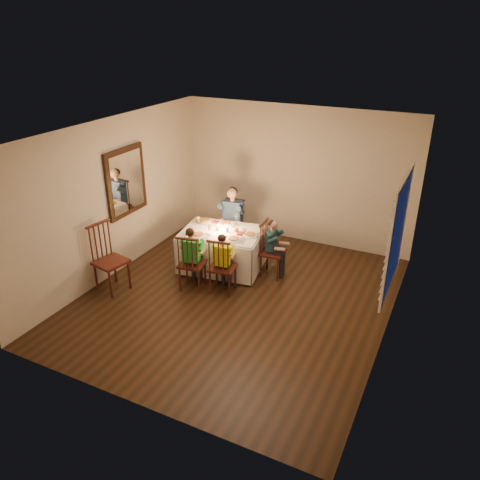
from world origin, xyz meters
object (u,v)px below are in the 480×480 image
at_px(dining_table, 222,242).
at_px(chair_extra, 115,289).
at_px(adult, 232,249).
at_px(chair_near_left, 193,287).
at_px(chair_near_right, 223,291).
at_px(child_yellow, 223,291).
at_px(chair_adult, 232,249).
at_px(chair_end, 272,275).
at_px(child_green, 193,287).
at_px(serving_bowl, 205,222).
at_px(child_teal, 272,275).

height_order(dining_table, chair_extra, dining_table).
bearing_deg(adult, dining_table, -83.88).
bearing_deg(chair_extra, chair_near_left, -49.54).
height_order(chair_near_right, child_yellow, child_yellow).
distance_m(chair_adult, chair_near_right, 1.53).
xyz_separation_m(chair_adult, chair_extra, (-1.05, -2.16, 0.00)).
height_order(chair_extra, adult, adult).
bearing_deg(chair_adult, chair_near_right, -76.00).
distance_m(chair_end, chair_extra, 2.63).
bearing_deg(dining_table, child_green, -107.83).
distance_m(chair_end, serving_bowl, 1.50).
bearing_deg(chair_extra, adult, -14.87).
height_order(chair_extra, child_green, chair_extra).
xyz_separation_m(chair_end, adult, (-1.06, 0.59, 0.00)).
relative_size(chair_near_right, chair_end, 1.00).
relative_size(dining_table, chair_near_right, 1.56).
relative_size(chair_adult, chair_end, 1.00).
xyz_separation_m(child_yellow, serving_bowl, (-0.80, 0.85, 0.74)).
relative_size(chair_adult, chair_near_left, 1.00).
xyz_separation_m(chair_near_left, adult, (-0.06, 1.53, 0.00)).
height_order(chair_adult, child_teal, child_teal).
bearing_deg(chair_end, chair_adult, 58.14).
bearing_deg(child_teal, chair_extra, 123.73).
bearing_deg(chair_near_right, chair_end, -129.79).
distance_m(dining_table, chair_adult, 0.92).
bearing_deg(child_teal, dining_table, 97.49).
height_order(dining_table, chair_end, dining_table).
relative_size(chair_adult, chair_extra, 0.85).
height_order(chair_adult, serving_bowl, serving_bowl).
distance_m(dining_table, child_yellow, 0.92).
height_order(chair_end, chair_extra, chair_extra).
bearing_deg(serving_bowl, adult, 66.97).
relative_size(chair_adult, adult, 0.79).
bearing_deg(chair_end, serving_bowl, 86.43).
distance_m(chair_near_left, child_teal, 1.38).
xyz_separation_m(chair_near_left, chair_extra, (-1.11, -0.62, 0.00)).
bearing_deg(chair_near_left, child_green, 180.00).
relative_size(dining_table, chair_extra, 1.33).
distance_m(chair_extra, adult, 2.40).
relative_size(dining_table, child_teal, 1.49).
height_order(chair_near_left, chair_extra, chair_extra).
distance_m(dining_table, child_green, 0.94).
bearing_deg(child_yellow, chair_near_left, 3.74).
bearing_deg(chair_near_right, child_green, 3.74).
bearing_deg(chair_end, chair_extra, 123.73).
bearing_deg(child_teal, chair_adult, 58.14).
bearing_deg(child_yellow, chair_extra, 15.91).
xyz_separation_m(dining_table, chair_near_right, (0.38, -0.68, -0.50)).
height_order(chair_adult, child_yellow, child_yellow).
bearing_deg(child_green, chair_extra, 18.01).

